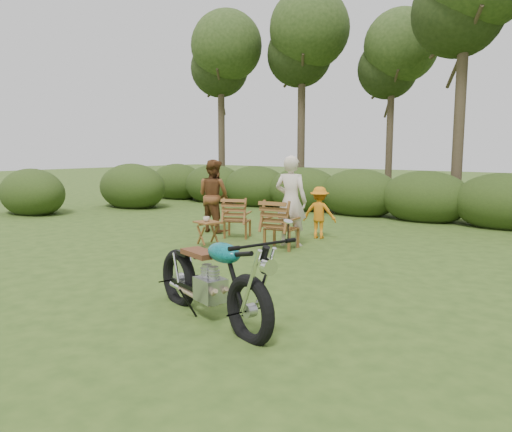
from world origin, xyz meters
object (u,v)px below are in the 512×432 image
Objects in this scene: lawn_chair_right at (281,248)px; adult_a at (290,246)px; motorcycle at (211,319)px; child at (319,238)px; lawn_chair_left at (237,237)px; cup at (206,219)px; side_table at (208,234)px; adult_b at (214,232)px.

adult_a reaches higher than lawn_chair_right.
motorcycle is 5.67m from child.
child is at bearing -100.14° from lawn_chair_right.
lawn_chair_left is 6.95× the size of cup.
motorcycle is 5.43m from lawn_chair_left.
motorcycle is at bearing 103.66° from lawn_chair_right.
motorcycle is at bearing -45.72° from side_table.
lawn_chair_right is (-1.77, 3.91, 0.00)m from motorcycle.
motorcycle is 4.63m from adult_a.
side_table is 4.08× the size of cup.
side_table is (0.27, -1.23, 0.26)m from lawn_chair_left.
cup is 0.07× the size of adult_a.
child is (-0.01, 1.47, 0.00)m from lawn_chair_right.
adult_a is 1.07× the size of adult_b.
motorcycle is 17.10× the size of cup.
adult_b is at bearing 148.20° from motorcycle.
motorcycle reaches higher than lawn_chair_left.
adult_b is (-2.46, 0.65, 0.00)m from lawn_chair_right.
child is at bearing -103.59° from adult_a.
lawn_chair_right is 0.53× the size of adult_a.
adult_b is 1.50× the size of child.
lawn_chair_left is at bearing 102.12° from side_table.
motorcycle is 4.29m from lawn_chair_right.
lawn_chair_left is at bearing 101.30° from cup.
cup is 2.00m from adult_b.
adult_a is at bearing 44.04° from cup.
side_table is at bearing 44.34° from child.
adult_a reaches higher than lawn_chair_left.
lawn_chair_left is 0.49× the size of adult_a.
lawn_chair_left is 0.52× the size of adult_b.
lawn_chair_left is at bearing -15.07° from adult_a.
child is (1.25, 2.31, -0.58)m from cup.
lawn_chair_right is 1.47m from child.
child is (1.50, 1.05, 0.00)m from lawn_chair_left.
adult_a is (-1.79, 4.27, 0.00)m from motorcycle.
side_table is 1.92m from adult_b.
lawn_chair_right is 1.85× the size of side_table.
adult_b reaches higher than lawn_chair_left.
lawn_chair_right is 1.08× the size of lawn_chair_left.
adult_a is (-0.02, 0.36, 0.00)m from lawn_chair_right.
cup is at bearing 44.23° from child.
lawn_chair_right is 0.85× the size of child.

